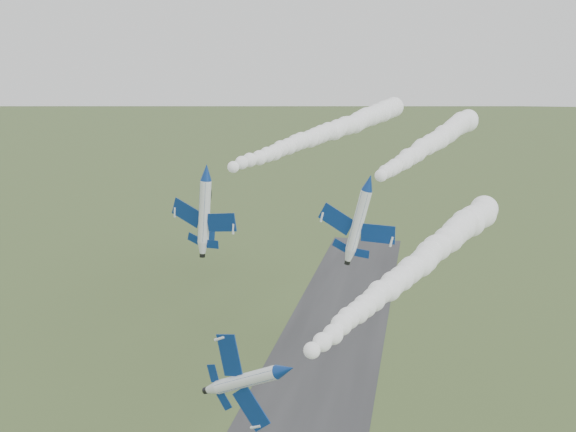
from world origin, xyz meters
TOP-DOWN VIEW (x-y plane):
  - jet_lead at (6.82, -10.48)m, footprint 6.56×12.26m
  - smoke_trail_jet_lead at (19.36, 23.10)m, footprint 26.56×63.41m
  - jet_pair_left at (-11.47, 19.90)m, footprint 11.84×13.71m
  - smoke_trail_jet_pair_left at (0.94, 56.74)m, footprint 28.56×67.09m
  - jet_pair_right at (11.94, 18.25)m, footprint 10.94×13.20m
  - smoke_trail_jet_pair_right at (20.72, 54.09)m, footprint 18.63×66.06m

SIDE VIEW (x-z plane):
  - jet_lead at x=6.82m, z-range 28.08..37.38m
  - smoke_trail_jet_lead at x=19.36m, z-range 32.00..36.97m
  - jet_pair_right at x=11.94m, z-range 44.41..48.34m
  - jet_pair_left at x=-11.47m, z-range 44.94..48.48m
  - smoke_trail_jet_pair_right at x=20.72m, z-range 45.80..50.39m
  - smoke_trail_jet_pair_left at x=0.94m, z-range 46.87..51.53m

